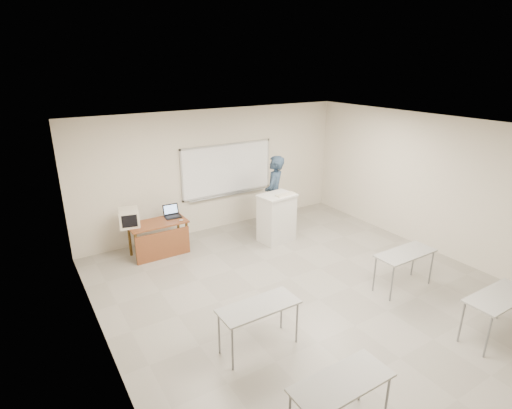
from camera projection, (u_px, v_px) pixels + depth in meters
floor at (319, 300)px, 7.17m from camera, size 7.00×8.00×0.01m
whiteboard at (227, 170)px, 9.99m from camera, size 2.48×0.10×1.31m
student_desks at (381, 304)px, 5.86m from camera, size 4.40×2.20×0.73m
instructor_desk at (160, 234)px, 8.64m from camera, size 1.25×0.62×0.75m
podium at (277, 218)px, 9.37m from camera, size 0.81×0.59×1.15m
crt_monitor at (129, 218)px, 8.41m from camera, size 0.41×0.46×0.39m
laptop at (172, 214)px, 8.96m from camera, size 0.35×0.33×0.26m
mouse at (181, 220)px, 8.72m from camera, size 0.10×0.08×0.03m
keyboard at (285, 194)px, 9.15m from camera, size 0.50×0.19×0.03m
presenter at (274, 195)px, 9.74m from camera, size 0.84×0.81×1.94m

